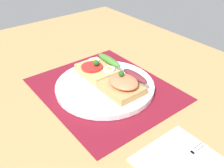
% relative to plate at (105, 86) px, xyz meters
% --- Properties ---
extents(ground_plane, '(1.20, 0.90, 0.03)m').
position_rel_plate_xyz_m(ground_plane, '(0.00, 0.00, -0.03)').
color(ground_plane, tan).
extents(placemat, '(0.36, 0.31, 0.00)m').
position_rel_plate_xyz_m(placemat, '(0.00, 0.00, -0.01)').
color(placemat, maroon).
rests_on(placemat, ground_plane).
extents(plate, '(0.26, 0.26, 0.01)m').
position_rel_plate_xyz_m(plate, '(0.00, 0.00, 0.00)').
color(plate, white).
rests_on(plate, placemat).
extents(sandwich_egg_tomato, '(0.11, 0.09, 0.04)m').
position_rel_plate_xyz_m(sandwich_egg_tomato, '(-0.05, 0.02, 0.02)').
color(sandwich_egg_tomato, tan).
rests_on(sandwich_egg_tomato, plate).
extents(sandwich_salmon, '(0.10, 0.10, 0.05)m').
position_rel_plate_xyz_m(sandwich_salmon, '(0.05, 0.02, 0.03)').
color(sandwich_salmon, tan).
rests_on(sandwich_salmon, plate).
extents(napkin, '(0.15, 0.15, 0.01)m').
position_rel_plate_xyz_m(napkin, '(0.29, -0.03, -0.01)').
color(napkin, white).
rests_on(napkin, ground_plane).
extents(fork, '(0.02, 0.15, 0.00)m').
position_rel_plate_xyz_m(fork, '(0.28, -0.03, -0.00)').
color(fork, '#B7B7BC').
rests_on(fork, napkin).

